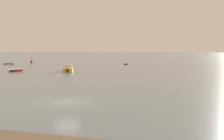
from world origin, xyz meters
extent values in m
plane|color=slate|center=(0.00, 0.00, 0.00)|extent=(800.00, 800.00, 0.00)
ellipsoid|color=red|center=(-27.24, 31.07, 0.16)|extent=(2.44, 4.60, 0.69)
cube|color=silver|center=(-27.24, 31.07, 0.45)|extent=(2.33, 4.25, 0.09)
cube|color=silver|center=(-27.24, 31.07, 0.35)|extent=(1.37, 0.57, 0.07)
cube|color=gold|center=(-15.45, 33.98, 0.25)|extent=(3.80, 5.48, 1.00)
cone|color=gold|center=(-16.42, 36.45, 0.25)|extent=(2.44, 2.20, 2.00)
cube|color=silver|center=(-15.48, 34.04, 0.62)|extent=(3.88, 5.60, 0.11)
cube|color=silver|center=(-15.89, 35.11, 1.13)|extent=(1.91, 1.71, 0.77)
cube|color=#384751|center=(-16.11, 35.68, 1.19)|extent=(1.51, 0.81, 0.62)
cube|color=black|center=(-14.56, 31.68, 0.40)|extent=(0.48, 0.43, 0.71)
ellipsoid|color=navy|center=(-8.59, 65.72, 0.12)|extent=(1.82, 3.56, 0.54)
cube|color=silver|center=(-8.59, 65.72, 0.35)|extent=(1.74, 3.29, 0.07)
cube|color=silver|center=(-8.59, 65.72, 0.27)|extent=(1.07, 0.42, 0.05)
ellipsoid|color=white|center=(-46.41, 54.51, 0.13)|extent=(3.70, 2.56, 0.56)
cube|color=black|center=(-46.41, 54.51, 0.36)|extent=(3.43, 2.42, 0.07)
cube|color=black|center=(-46.41, 54.51, 0.28)|extent=(0.65, 1.08, 0.06)
cylinder|color=red|center=(-45.95, 67.54, 0.17)|extent=(0.90, 0.90, 0.70)
cone|color=red|center=(-45.95, 67.54, 0.87)|extent=(0.72, 0.72, 0.70)
cylinder|color=black|center=(-45.95, 67.54, 1.67)|extent=(0.10, 0.10, 0.90)
camera|label=1|loc=(11.41, -24.61, 5.21)|focal=44.01mm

